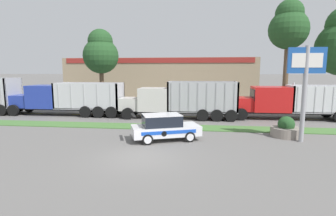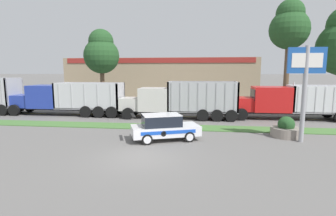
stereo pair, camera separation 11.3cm
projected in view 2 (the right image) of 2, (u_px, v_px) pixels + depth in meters
name	position (u px, v px, depth m)	size (l,w,h in m)	color
ground_plane	(141.00, 158.00, 13.42)	(600.00, 600.00, 0.00)	slate
grass_verge	(162.00, 127.00, 20.64)	(120.00, 2.00, 0.06)	#477538
centre_line_2	(35.00, 113.00, 27.30)	(2.40, 0.14, 0.01)	yellow
centre_line_3	(84.00, 114.00, 26.64)	(2.40, 0.14, 0.01)	yellow
centre_line_4	(136.00, 116.00, 25.97)	(2.40, 0.14, 0.01)	yellow
centre_line_5	(190.00, 117.00, 25.30)	(2.40, 0.14, 0.01)	yellow
centre_line_6	(248.00, 118.00, 24.63)	(2.40, 0.14, 0.01)	yellow
centre_line_7	(309.00, 119.00, 23.96)	(2.40, 0.14, 0.01)	yellow
dump_truck_lead	(280.00, 102.00, 24.01)	(11.31, 2.78, 3.41)	black
dump_truck_mid	(170.00, 102.00, 24.46)	(10.87, 2.66, 3.43)	black
dump_truck_trail	(56.00, 99.00, 26.37)	(11.91, 2.72, 3.24)	black
rally_car	(164.00, 127.00, 16.77)	(4.67, 3.25, 1.71)	white
store_sign_post	(306.00, 76.00, 15.84)	(2.21, 0.28, 5.92)	#9E9EA3
stone_planter	(286.00, 129.00, 17.64)	(1.99, 1.99, 1.40)	gray
traffic_cone	(153.00, 129.00, 18.48)	(0.43, 0.43, 0.64)	black
store_building_backdrop	(163.00, 77.00, 47.72)	(31.77, 12.10, 6.47)	#9E896B
tree_behind_centre	(101.00, 53.00, 34.60)	(4.65, 4.65, 9.82)	brown
tree_behind_right	(289.00, 27.00, 28.94)	(4.33, 4.33, 12.19)	brown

